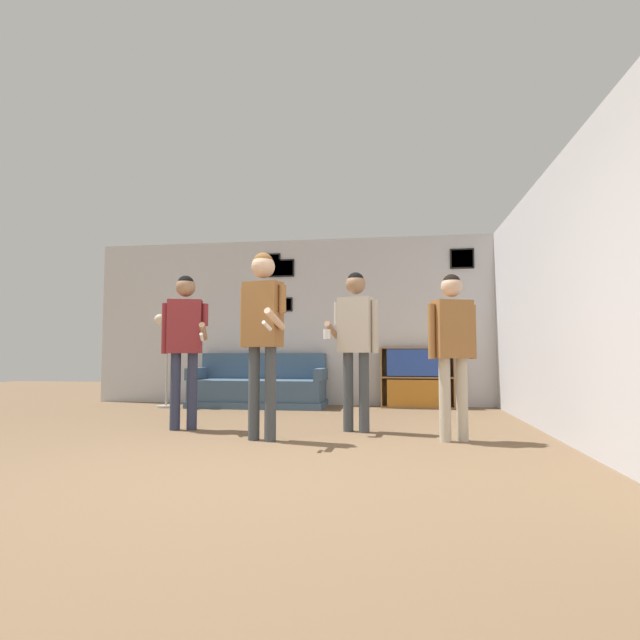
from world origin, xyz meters
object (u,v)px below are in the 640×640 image
(bookshelf, at_px, (417,377))
(person_player_foreground_left, at_px, (185,334))
(couch, at_px, (259,389))
(floor_lamp, at_px, (167,330))
(person_watcher_holding_cup, at_px, (356,333))
(person_player_foreground_center, at_px, (263,322))
(person_spectator_near_bookshelf, at_px, (452,339))

(bookshelf, height_order, person_player_foreground_left, person_player_foreground_left)
(couch, height_order, floor_lamp, floor_lamp)
(bookshelf, distance_m, person_watcher_holding_cup, 2.65)
(floor_lamp, relative_size, person_player_foreground_center, 0.90)
(bookshelf, xyz_separation_m, person_spectator_near_bookshelf, (0.21, -2.89, 0.51))
(couch, bearing_deg, person_player_foreground_center, -73.92)
(bookshelf, xyz_separation_m, person_watcher_holding_cup, (-0.75, -2.47, 0.59))
(couch, xyz_separation_m, person_player_foreground_left, (-0.18, -2.41, 0.76))
(couch, height_order, person_player_foreground_left, person_player_foreground_left)
(person_player_foreground_center, xyz_separation_m, person_watcher_holding_cup, (0.85, 0.66, -0.08))
(person_player_foreground_left, bearing_deg, person_player_foreground_center, -27.03)
(couch, distance_m, floor_lamp, 1.69)
(couch, bearing_deg, person_watcher_holding_cup, -53.23)
(couch, height_order, person_spectator_near_bookshelf, person_spectator_near_bookshelf)
(person_player_foreground_center, bearing_deg, person_spectator_near_bookshelf, 7.48)
(person_watcher_holding_cup, bearing_deg, person_player_foreground_center, -142.20)
(couch, bearing_deg, person_player_foreground_left, -94.22)
(person_watcher_holding_cup, distance_m, person_spectator_near_bookshelf, 1.05)
(couch, distance_m, bookshelf, 2.46)
(bookshelf, xyz_separation_m, floor_lamp, (-3.82, -0.52, 0.74))
(couch, relative_size, person_watcher_holding_cup, 1.23)
(bookshelf, height_order, floor_lamp, floor_lamp)
(couch, bearing_deg, floor_lamp, -167.13)
(person_watcher_holding_cup, bearing_deg, couch, 126.77)
(floor_lamp, relative_size, person_player_foreground_left, 0.96)
(person_watcher_holding_cup, height_order, person_spectator_near_bookshelf, person_watcher_holding_cup)
(bookshelf, relative_size, person_player_foreground_left, 0.66)
(couch, relative_size, person_player_foreground_left, 1.24)
(person_player_foreground_left, xyz_separation_m, person_spectator_near_bookshelf, (2.83, -0.28, -0.07))
(person_player_foreground_left, distance_m, person_spectator_near_bookshelf, 2.85)
(couch, height_order, person_watcher_holding_cup, person_watcher_holding_cup)
(person_player_foreground_center, bearing_deg, floor_lamp, 130.45)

